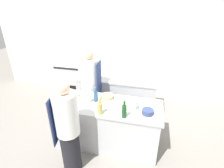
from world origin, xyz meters
The scene contains 16 objects.
ground_plane centered at (0.00, 0.00, 0.00)m, with size 16.00×16.00×0.00m, color gray.
wall_back centered at (0.00, 2.13, 1.40)m, with size 8.00×0.06×2.80m.
prep_counter centered at (0.00, 0.00, 0.45)m, with size 1.99×0.80×0.89m.
pass_counter centered at (-0.09, 1.22, 0.45)m, with size 2.00×0.67×0.89m.
oven_range centered at (-1.55, 1.74, 0.49)m, with size 0.86×0.67×0.97m.
chef_at_prep_near centered at (-0.44, -0.72, 0.82)m, with size 0.40×0.38×1.64m.
chef_at_stove centered at (-0.58, 0.70, 0.83)m, with size 0.42×0.40×1.68m.
bottle_olive_oil centered at (0.36, -0.31, 1.01)m, with size 0.08×0.08×0.30m.
bottle_vinegar centered at (-0.05, -0.31, 1.01)m, with size 0.09×0.09×0.29m.
bottle_wine centered at (-0.24, 0.06, 1.01)m, with size 0.08×0.08×0.28m.
bottle_cooking_oil centered at (0.50, -0.06, 0.99)m, with size 0.08×0.08×0.24m.
bowl_mixing_large centered at (-0.06, 0.22, 0.93)m, with size 0.25×0.25×0.07m.
bowl_prep_small centered at (-0.42, 0.02, 0.93)m, with size 0.21×0.21×0.07m.
bowl_ceramic_blue centered at (0.73, -0.13, 0.93)m, with size 0.19×0.19×0.08m.
bowl_wooden_salad centered at (-0.72, 0.11, 0.93)m, with size 0.21×0.21×0.08m.
cutting_board centered at (0.20, -0.08, 0.90)m, with size 0.35×0.20×0.01m.
Camera 1 is at (0.71, -2.62, 2.62)m, focal length 28.00 mm.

